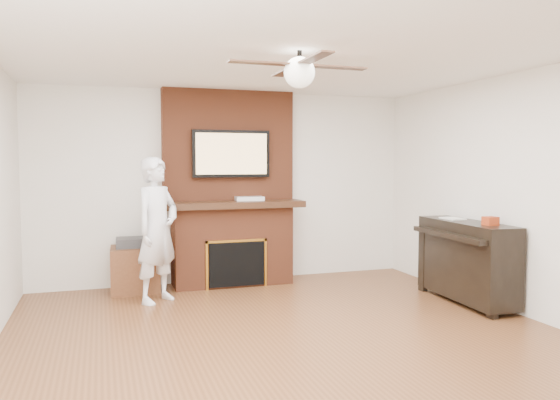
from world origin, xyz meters
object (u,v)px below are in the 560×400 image
object	(u,v)px
fireplace	(231,207)
piano	(466,259)
side_table	(135,267)
person	(157,230)

from	to	relation	value
fireplace	piano	world-z (taller)	fireplace
fireplace	piano	bearing A→B (deg)	-38.00
side_table	piano	world-z (taller)	piano
piano	fireplace	bearing A→B (deg)	144.83
person	piano	bearing A→B (deg)	-60.62
person	piano	size ratio (longest dim) A/B	1.15
fireplace	side_table	world-z (taller)	fireplace
person	side_table	bearing A→B (deg)	67.65
fireplace	person	xyz separation A→B (m)	(-1.00, -0.67, -0.18)
person	side_table	distance (m)	0.82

